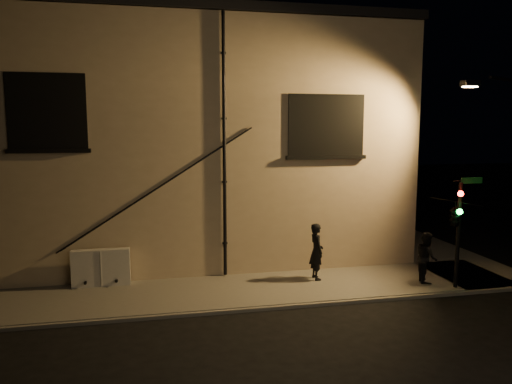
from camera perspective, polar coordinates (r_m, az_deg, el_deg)
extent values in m
plane|color=black|center=(14.26, 5.68, -12.88)|extent=(90.00, 90.00, 0.00)
cube|color=#625E58|center=(15.07, -7.29, -11.51)|extent=(20.00, 3.00, 0.12)
cube|color=#625E58|center=(23.79, 14.76, -4.58)|extent=(3.00, 16.00, 0.12)
cube|color=tan|center=(21.74, -9.19, 5.59)|extent=(16.00, 12.00, 8.50)
cube|color=black|center=(22.04, -9.44, 17.09)|extent=(16.20, 12.20, 0.30)
cube|color=black|center=(15.94, -22.74, 8.53)|extent=(2.20, 0.10, 2.20)
cube|color=black|center=(15.96, -22.73, 8.53)|extent=(1.98, 0.05, 1.98)
cube|color=black|center=(16.70, 8.02, 7.60)|extent=(2.60, 0.10, 2.00)
cube|color=black|center=(16.71, 8.01, 7.60)|extent=(2.38, 0.05, 1.78)
cylinder|color=black|center=(15.81, -3.64, 5.16)|extent=(0.11, 0.11, 8.30)
cylinder|color=black|center=(15.78, -11.54, 0.24)|extent=(5.96, 0.04, 3.75)
cylinder|color=black|center=(15.77, -11.11, 0.47)|extent=(5.96, 0.04, 3.75)
cube|color=beige|center=(16.06, -17.29, -8.26)|extent=(1.72, 0.29, 1.13)
imported|color=black|center=(16.04, 6.92, -6.75)|extent=(0.44, 0.67, 1.80)
imported|color=black|center=(16.55, 18.91, -7.05)|extent=(0.79, 0.91, 1.59)
cylinder|color=black|center=(16.15, 22.10, -4.62)|extent=(0.12, 0.12, 3.20)
imported|color=black|center=(15.80, 21.81, -2.35)|extent=(0.89, 1.97, 0.78)
sphere|color=#FF140C|center=(15.57, 22.35, -0.18)|extent=(0.17, 0.17, 0.17)
sphere|color=#14FF3F|center=(15.65, 22.25, -2.11)|extent=(0.17, 0.17, 0.17)
cube|color=#0C4C1E|center=(16.09, 23.42, 1.22)|extent=(0.70, 0.03, 0.18)
cylinder|color=black|center=(17.25, 26.59, 11.46)|extent=(1.74, 0.95, 0.10)
cube|color=black|center=(17.20, 23.29, 11.33)|extent=(0.55, 0.28, 0.18)
cube|color=#FFC672|center=(17.19, 23.27, 11.00)|extent=(0.42, 0.20, 0.04)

